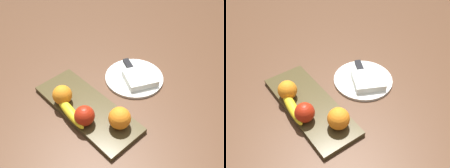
% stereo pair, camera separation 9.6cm
% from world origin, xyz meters
% --- Properties ---
extents(ground_plane, '(2.40, 2.40, 0.00)m').
position_xyz_m(ground_plane, '(0.00, 0.00, 0.00)').
color(ground_plane, '#533320').
extents(fruit_tray, '(0.41, 0.16, 0.02)m').
position_xyz_m(fruit_tray, '(-0.03, -0.02, 0.01)').
color(fruit_tray, '#473C20').
rests_on(fruit_tray, ground_plane).
extents(apple, '(0.07, 0.07, 0.07)m').
position_xyz_m(apple, '(0.02, -0.07, 0.05)').
color(apple, '#AF230F').
rests_on(apple, fruit_tray).
extents(banana, '(0.18, 0.06, 0.03)m').
position_xyz_m(banana, '(-0.04, -0.09, 0.03)').
color(banana, yellow).
rests_on(banana, fruit_tray).
extents(orange_near_apple, '(0.07, 0.07, 0.07)m').
position_xyz_m(orange_near_apple, '(0.11, -0.00, 0.05)').
color(orange_near_apple, orange).
rests_on(orange_near_apple, fruit_tray).
extents(orange_near_banana, '(0.07, 0.07, 0.07)m').
position_xyz_m(orange_near_banana, '(-0.10, -0.07, 0.05)').
color(orange_near_banana, orange).
rests_on(orange_near_banana, fruit_tray).
extents(dinner_plate, '(0.23, 0.23, 0.01)m').
position_xyz_m(dinner_plate, '(-0.03, 0.21, 0.01)').
color(dinner_plate, white).
rests_on(dinner_plate, ground_plane).
extents(folded_napkin, '(0.15, 0.15, 0.03)m').
position_xyz_m(folded_napkin, '(-0.00, 0.21, 0.02)').
color(folded_napkin, white).
rests_on(folded_napkin, dinner_plate).
extents(knife, '(0.17, 0.10, 0.01)m').
position_xyz_m(knife, '(-0.07, 0.24, 0.02)').
color(knife, silver).
rests_on(knife, dinner_plate).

